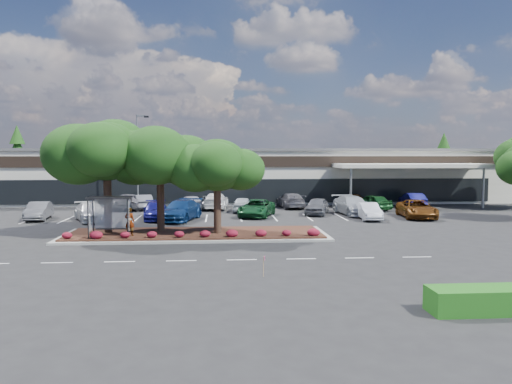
{
  "coord_description": "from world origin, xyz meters",
  "views": [
    {
      "loc": [
        -0.4,
        -30.18,
        5.62
      ],
      "look_at": [
        2.57,
        9.4,
        2.6
      ],
      "focal_mm": 35.0,
      "sensor_mm": 36.0,
      "label": 1
    }
  ],
  "objects": [
    {
      "name": "lane_markings",
      "position": [
        -0.14,
        10.42,
        0.01
      ],
      "size": [
        33.12,
        20.06,
        0.01
      ],
      "color": "silver",
      "rests_on": "ground"
    },
    {
      "name": "car_0",
      "position": [
        -15.83,
        13.62,
        0.76
      ],
      "size": [
        2.14,
        4.76,
        1.52
      ],
      "primitive_type": "imported",
      "rotation": [
        0.0,
        0.0,
        0.12
      ],
      "color": "#5D5E64",
      "rests_on": "ground"
    },
    {
      "name": "car_2",
      "position": [
        -5.79,
        12.98,
        0.76
      ],
      "size": [
        2.83,
        5.49,
        1.52
      ],
      "primitive_type": "imported",
      "rotation": [
        0.0,
        0.0,
        0.14
      ],
      "color": "navy",
      "rests_on": "ground"
    },
    {
      "name": "car_15",
      "position": [
        15.05,
        18.93,
        0.79
      ],
      "size": [
        3.44,
        4.98,
        1.58
      ],
      "primitive_type": "imported",
      "rotation": [
        0.0,
        0.0,
        3.52
      ],
      "color": "#14461C",
      "rests_on": "ground"
    },
    {
      "name": "car_11",
      "position": [
        -3.27,
        20.58,
        0.69
      ],
      "size": [
        3.18,
        5.12,
        1.38
      ],
      "primitive_type": "imported",
      "rotation": [
        0.0,
        0.0,
        3.42
      ],
      "color": "#A1A3AD",
      "rests_on": "ground"
    },
    {
      "name": "shrub_row",
      "position": [
        -2.0,
        1.9,
        0.51
      ],
      "size": [
        17.0,
        0.8,
        0.5
      ],
      "primitive_type": null,
      "color": "maroon",
      "rests_on": "landscape_island"
    },
    {
      "name": "bus_shelter",
      "position": [
        -7.5,
        2.95,
        2.31
      ],
      "size": [
        2.75,
        1.55,
        2.59
      ],
      "color": "black",
      "rests_on": "landscape_island"
    },
    {
      "name": "car_13",
      "position": [
        1.9,
        17.94,
        0.74
      ],
      "size": [
        2.19,
        4.52,
        1.49
      ],
      "primitive_type": "imported",
      "rotation": [
        0.0,
        0.0,
        3.04
      ],
      "color": "silver",
      "rests_on": "ground"
    },
    {
      "name": "light_pole",
      "position": [
        -8.41,
        20.6,
        4.23
      ],
      "size": [
        1.43,
        0.53,
        9.56
      ],
      "rotation": [
        0.0,
        0.0,
        -0.11
      ],
      "color": "gray",
      "rests_on": "ground"
    },
    {
      "name": "island_tree_east",
      "position": [
        -0.5,
        3.7,
        3.51
      ],
      "size": [
        5.8,
        5.8,
        6.5
      ],
      "primitive_type": null,
      "color": "#0F350C",
      "rests_on": "landscape_island"
    },
    {
      "name": "car_8",
      "position": [
        17.02,
        12.34,
        0.79
      ],
      "size": [
        3.28,
        5.97,
        1.58
      ],
      "primitive_type": "imported",
      "rotation": [
        0.0,
        0.0,
        -0.12
      ],
      "color": "#623510",
      "rests_on": "ground"
    },
    {
      "name": "ground",
      "position": [
        0.0,
        0.0,
        0.0
      ],
      "size": [
        160.0,
        160.0,
        0.0
      ],
      "primitive_type": "plane",
      "color": "black",
      "rests_on": "ground"
    },
    {
      "name": "conifer_north_east",
      "position": [
        34.0,
        44.0,
        4.5
      ],
      "size": [
        3.96,
        3.96,
        9.0
      ],
      "primitive_type": "cone",
      "color": "#0F350C",
      "rests_on": "ground"
    },
    {
      "name": "survey_stake",
      "position": [
        1.64,
        -7.74,
        0.62
      ],
      "size": [
        0.07,
        0.14,
        0.96
      ],
      "color": "tan",
      "rests_on": "ground"
    },
    {
      "name": "hedge_south_east",
      "position": [
        10.0,
        -13.5,
        0.45
      ],
      "size": [
        6.0,
        1.3,
        0.9
      ],
      "primitive_type": "cube",
      "color": "#1E5412",
      "rests_on": "ground"
    },
    {
      "name": "car_5",
      "position": [
        8.74,
        15.48,
        0.78
      ],
      "size": [
        3.28,
        4.95,
        1.57
      ],
      "primitive_type": "imported",
      "rotation": [
        0.0,
        0.0,
        -0.34
      ],
      "color": "#5A5C62",
      "rests_on": "ground"
    },
    {
      "name": "car_6",
      "position": [
        12.01,
        15.09,
        0.86
      ],
      "size": [
        3.1,
        6.17,
        1.72
      ],
      "primitive_type": "imported",
      "rotation": [
        0.0,
        0.0,
        0.12
      ],
      "color": "#ADB2B8",
      "rests_on": "ground"
    },
    {
      "name": "landscape_island",
      "position": [
        -2.0,
        4.0,
        0.12
      ],
      "size": [
        18.0,
        6.0,
        0.26
      ],
      "color": "gray",
      "rests_on": "ground"
    },
    {
      "name": "car_17",
      "position": [
        19.92,
        20.63,
        0.78
      ],
      "size": [
        1.98,
        4.85,
        1.56
      ],
      "primitive_type": "imported",
      "rotation": [
        0.0,
        0.0,
        3.07
      ],
      "color": "navy",
      "rests_on": "ground"
    },
    {
      "name": "island_tree_mid",
      "position": [
        -4.5,
        5.2,
        3.92
      ],
      "size": [
        6.6,
        6.6,
        7.32
      ],
      "primitive_type": null,
      "color": "#0F350C",
      "rests_on": "landscape_island"
    },
    {
      "name": "car_3",
      "position": [
        -3.64,
        12.28,
        0.86
      ],
      "size": [
        3.87,
        6.32,
        1.71
      ],
      "primitive_type": "imported",
      "rotation": [
        0.0,
        0.0,
        -0.27
      ],
      "color": "navy",
      "rests_on": "ground"
    },
    {
      "name": "retail_store",
      "position": [
        0.06,
        33.91,
        3.15
      ],
      "size": [
        80.4,
        25.2,
        6.25
      ],
      "color": "silver",
      "rests_on": "ground"
    },
    {
      "name": "person_waiting",
      "position": [
        -6.27,
        2.94,
        1.19
      ],
      "size": [
        0.79,
        0.63,
        1.87
      ],
      "primitive_type": "imported",
      "rotation": [
        0.0,
        0.0,
        2.83
      ],
      "color": "#594C47",
      "rests_on": "landscape_island"
    },
    {
      "name": "car_4",
      "position": [
        2.99,
        14.33,
        0.77
      ],
      "size": [
        4.08,
        6.07,
        1.55
      ],
      "primitive_type": "imported",
      "rotation": [
        0.0,
        0.0,
        -0.3
      ],
      "color": "#144722",
      "rests_on": "ground"
    },
    {
      "name": "car_10",
      "position": [
        -8.15,
        21.17,
        0.75
      ],
      "size": [
        2.76,
        4.83,
        1.51
      ],
      "primitive_type": "imported",
      "rotation": [
        0.0,
        0.0,
        3.41
      ],
      "color": "slate",
      "rests_on": "ground"
    },
    {
      "name": "island_tree_west",
      "position": [
        -8.0,
        4.5,
        4.21
      ],
      "size": [
        7.2,
        7.2,
        7.89
      ],
      "primitive_type": null,
      "color": "#0F350C",
      "rests_on": "landscape_island"
    },
    {
      "name": "conifer_north_west",
      "position": [
        -30.0,
        46.0,
        5.0
      ],
      "size": [
        4.4,
        4.4,
        10.0
      ],
      "primitive_type": "cone",
      "color": "#0F350C",
      "rests_on": "ground"
    },
    {
      "name": "car_9",
      "position": [
        -9.56,
        21.21,
        0.79
      ],
      "size": [
        2.75,
        5.74,
        1.58
      ],
      "primitive_type": "imported",
      "rotation": [
        0.0,
        0.0,
        3.16
      ],
      "color": "slate",
      "rests_on": "ground"
    },
    {
      "name": "car_1",
      "position": [
        -11.18,
        12.42,
        0.76
      ],
      "size": [
        4.1,
        5.68,
        1.53
      ],
      "primitive_type": "imported",
      "rotation": [
        0.0,
        0.0,
        0.42
      ],
      "color": "silver",
      "rests_on": "ground"
    },
    {
      "name": "car_16",
      "position": [
        14.23,
        22.38,
        0.72
      ],
      "size": [
        3.3,
        4.52,
        1.43
      ],
      "primitive_type": "imported",
      "rotation": [
        0.0,
        0.0,
        2.71
      ],
      "color": "brown",
      "rests_on": "ground"
    },
    {
      "name": "car_12",
      "position": [
        -0.71,
        20.8,
        0.82
      ],
      "size": [
        2.78,
        5.85,
        1.65
      ],
      "primitive_type": "imported",
      "rotation": [
        0.0,
        0.0,
        3.06
      ],
      "color": "white",
      "rests_on": "ground"
    },
    {
      "name": "car_14",
      "position": [
        7.11,
        21.36,
        0.78
      ],
      "size": [
        2.73,
        5.58,
        1.56
      ],
      "primitive_type": "imported",
      "rotation": [
        0.0,
        0.0,
        3.24
      ],
      "color": "#58575E",
      "rests_on": "ground"
    },
    {
      "name": "car_7",
      "position": [
        12.44,
        11.58,
        0.72
      ],
      "size": [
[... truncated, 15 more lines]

